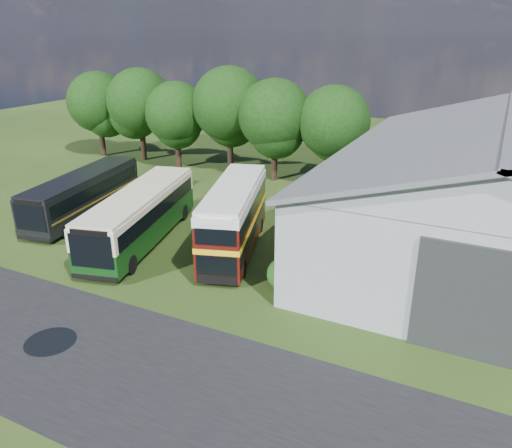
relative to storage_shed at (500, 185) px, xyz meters
The scene contains 16 objects.
ground 22.31m from the storage_shed, 133.18° to the right, with size 120.00×120.00×0.00m, color #1C3410.
asphalt_road 22.84m from the storage_shed, 122.30° to the right, with size 60.00×8.00×0.02m, color black.
puddle 25.50m from the storage_shed, 130.99° to the right, with size 2.20×2.20×0.01m, color black.
storage_shed is the anchor object (origin of this frame).
tree_far_left 38.86m from the storage_shed, 168.09° to the left, with size 6.12×6.12×8.64m.
tree_left_a 34.12m from the storage_shed, 165.53° to the left, with size 6.46×6.46×9.12m.
tree_left_b 29.01m from the storage_shed, 164.98° to the left, with size 5.78×5.78×8.16m.
tree_mid 24.71m from the storage_shed, 159.03° to the left, with size 6.80×6.80×9.60m.
tree_right_a 19.68m from the storage_shed, 156.53° to the left, with size 6.26×6.26×8.83m.
tree_right_b 15.65m from the storage_shed, 146.47° to the left, with size 5.98×5.98×8.45m.
shrub_front 14.33m from the storage_shed, 133.27° to the right, with size 1.70×1.70×1.70m, color #194714.
shrub_mid 13.02m from the storage_shed, 139.65° to the right, with size 1.60×1.60×1.60m, color #194714.
shrub_back 11.90m from the storage_shed, 147.52° to the right, with size 1.80×1.80×1.80m, color #194714.
bus_green_single 21.66m from the storage_shed, 156.87° to the right, with size 5.67×12.38×3.33m.
bus_maroon_double 15.70m from the storage_shed, 152.91° to the right, with size 5.32×10.04×4.19m.
bus_dark_single 27.37m from the storage_shed, 166.18° to the right, with size 4.50×11.43×3.07m.
Camera 1 is at (14.64, -15.38, 12.79)m, focal length 35.00 mm.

